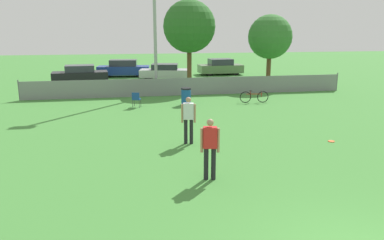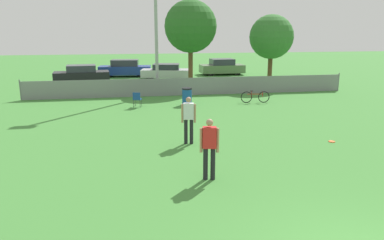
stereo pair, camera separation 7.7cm
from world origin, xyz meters
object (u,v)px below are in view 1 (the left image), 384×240
at_px(player_thrower_red, 210,145).
at_px(tree_far_right, 270,37).
at_px(player_receiver_white, 189,117).
at_px(parked_car_dark, 80,74).
at_px(parked_car_silver, 165,72).
at_px(parked_car_blue, 124,68).
at_px(parked_car_olive, 220,67).
at_px(tree_near_pole, 189,27).
at_px(trash_bin, 186,96).
at_px(frisbee_disc, 331,141).
at_px(folding_chair_sideline, 136,98).
at_px(bicycle_sideline, 254,97).

bearing_deg(player_thrower_red, tree_far_right, 73.69).
distance_m(tree_far_right, player_receiver_white, 15.57).
height_order(parked_car_dark, parked_car_silver, parked_car_dark).
height_order(parked_car_dark, parked_car_blue, parked_car_blue).
bearing_deg(player_thrower_red, parked_car_olive, 84.89).
xyz_separation_m(tree_near_pole, player_thrower_red, (-2.36, -16.52, -3.25)).
height_order(tree_far_right, trash_bin, tree_far_right).
xyz_separation_m(tree_near_pole, tree_far_right, (5.83, -0.12, -0.72)).
bearing_deg(parked_car_dark, player_thrower_red, -80.38).
bearing_deg(parked_car_blue, player_thrower_red, -78.86).
xyz_separation_m(parked_car_dark, parked_car_blue, (3.35, 3.42, 0.04)).
relative_size(tree_near_pole, frisbee_disc, 24.51).
xyz_separation_m(parked_car_blue, parked_car_olive, (8.74, -0.17, -0.01)).
xyz_separation_m(folding_chair_sideline, trash_bin, (2.71, 0.19, -0.01)).
relative_size(player_receiver_white, parked_car_olive, 0.43).
relative_size(parked_car_blue, parked_car_olive, 1.16).
bearing_deg(bicycle_sideline, tree_far_right, 67.60).
bearing_deg(parked_car_blue, trash_bin, -70.46).
relative_size(player_receiver_white, folding_chair_sideline, 2.11).
bearing_deg(parked_car_silver, trash_bin, -79.36).
distance_m(folding_chair_sideline, bicycle_sideline, 6.62).
bearing_deg(parked_car_silver, bicycle_sideline, -59.80).
distance_m(parked_car_dark, parked_car_olive, 12.52).
xyz_separation_m(folding_chair_sideline, parked_car_olive, (8.17, 13.63, 0.21)).
bearing_deg(folding_chair_sideline, player_thrower_red, 114.69).
height_order(player_receiver_white, parked_car_olive, player_receiver_white).
distance_m(tree_far_right, frisbee_disc, 14.46).
xyz_separation_m(tree_far_right, player_thrower_red, (-8.19, -16.40, -2.53)).
distance_m(player_thrower_red, bicycle_sideline, 11.59).
distance_m(folding_chair_sideline, parked_car_blue, 13.81).
distance_m(trash_bin, parked_car_dark, 12.16).
xyz_separation_m(tree_far_right, parked_car_olive, (-1.62, 7.54, -2.83)).
relative_size(player_thrower_red, parked_car_silver, 0.40).
height_order(tree_far_right, parked_car_blue, tree_far_right).
height_order(frisbee_disc, folding_chair_sideline, folding_chair_sideline).
xyz_separation_m(folding_chair_sideline, parked_car_dark, (-3.92, 10.38, 0.18)).
relative_size(frisbee_disc, folding_chair_sideline, 0.30).
bearing_deg(tree_far_right, player_receiver_white, -122.20).
relative_size(player_receiver_white, parked_car_blue, 0.37).
bearing_deg(parked_car_dark, trash_bin, -62.29).
bearing_deg(parked_car_blue, bicycle_sideline, -56.30).
bearing_deg(bicycle_sideline, trash_bin, -175.27).
xyz_separation_m(player_receiver_white, frisbee_disc, (5.25, -0.72, -0.97)).
xyz_separation_m(player_receiver_white, player_thrower_red, (-0.00, -3.39, 0.00)).
bearing_deg(bicycle_sideline, parked_car_silver, 114.86).
distance_m(bicycle_sideline, parked_car_silver, 11.66).
distance_m(tree_near_pole, bicycle_sideline, 7.70).
relative_size(tree_near_pole, tree_far_right, 1.19).
height_order(folding_chair_sideline, parked_car_olive, parked_car_olive).
bearing_deg(player_thrower_red, parked_car_silver, 97.08).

